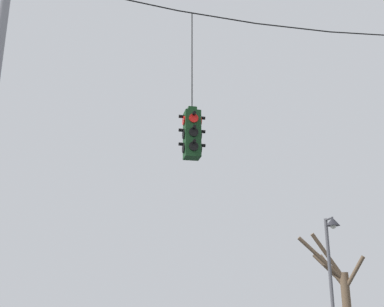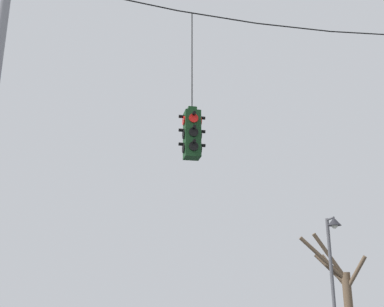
# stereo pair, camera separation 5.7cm
# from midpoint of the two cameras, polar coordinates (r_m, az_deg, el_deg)

# --- Properties ---
(span_wire) EXTENTS (13.33, 0.03, 0.67)m
(span_wire) POSITION_cam_midpoint_polar(r_m,az_deg,el_deg) (12.41, 12.06, 15.25)
(span_wire) COLOR black
(traffic_light_near_right_pole) EXTENTS (0.58, 0.58, 3.54)m
(traffic_light_near_right_pole) POSITION_cam_midpoint_polar(r_m,az_deg,el_deg) (10.34, 0.16, 2.41)
(traffic_light_near_right_pole) COLOR #143819
(street_lamp) EXTENTS (0.47, 0.81, 4.46)m
(street_lamp) POSITION_cam_midpoint_polar(r_m,az_deg,el_deg) (17.58, 16.49, -10.92)
(street_lamp) COLOR #515156
(street_lamp) RESTS_ON ground_plane
(bare_tree) EXTENTS (2.45, 1.73, 4.34)m
(bare_tree) POSITION_cam_midpoint_polar(r_m,az_deg,el_deg) (21.04, 17.46, -15.16)
(bare_tree) COLOR brown
(bare_tree) RESTS_ON ground_plane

